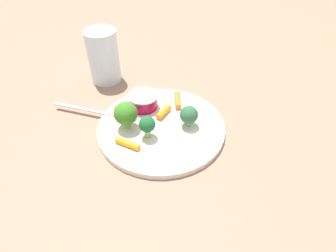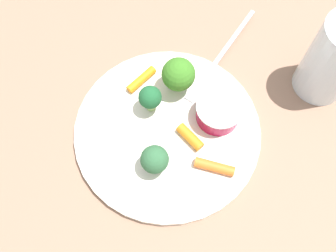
{
  "view_description": "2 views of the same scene",
  "coord_description": "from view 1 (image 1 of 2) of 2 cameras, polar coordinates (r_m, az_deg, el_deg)",
  "views": [
    {
      "loc": [
        0.43,
        0.07,
        0.4
      ],
      "look_at": [
        0.01,
        0.02,
        0.02
      ],
      "focal_mm": 30.37,
      "sensor_mm": 36.0,
      "label": 1
    },
    {
      "loc": [
        -0.09,
        0.19,
        0.49
      ],
      "look_at": [
        0.0,
        -0.0,
        0.02
      ],
      "focal_mm": 39.93,
      "sensor_mm": 36.0,
      "label": 2
    }
  ],
  "objects": [
    {
      "name": "carrot_stick_1",
      "position": [
        0.54,
        -8.12,
        -3.54
      ],
      "size": [
        0.03,
        0.05,
        0.01
      ],
      "primitive_type": "cylinder",
      "rotation": [
        1.57,
        0.0,
        2.81
      ],
      "color": "orange",
      "rests_on": "plate"
    },
    {
      "name": "carrot_stick_2",
      "position": [
        0.61,
        -0.72,
        2.79
      ],
      "size": [
        0.04,
        0.03,
        0.01
      ],
      "primitive_type": "cylinder",
      "rotation": [
        1.57,
        0.0,
        1.17
      ],
      "color": "orange",
      "rests_on": "plate"
    },
    {
      "name": "sauce_cup",
      "position": [
        0.62,
        -4.97,
        5.04
      ],
      "size": [
        0.06,
        0.06,
        0.03
      ],
      "color": "maroon",
      "rests_on": "plate"
    },
    {
      "name": "drinking_glass",
      "position": [
        0.73,
        -12.84,
        13.47
      ],
      "size": [
        0.08,
        0.08,
        0.13
      ],
      "primitive_type": "cylinder",
      "color": "silver",
      "rests_on": "ground_plane"
    },
    {
      "name": "fork",
      "position": [
        0.64,
        -14.26,
        2.81
      ],
      "size": [
        0.04,
        0.19,
        0.0
      ],
      "color": "silver",
      "rests_on": "plate"
    },
    {
      "name": "plate",
      "position": [
        0.59,
        -1.36,
        -0.28
      ],
      "size": [
        0.26,
        0.26,
        0.01
      ],
      "primitive_type": "cylinder",
      "color": "silver",
      "rests_on": "ground_plane"
    },
    {
      "name": "broccoli_floret_0",
      "position": [
        0.54,
        -4.21,
        0.19
      ],
      "size": [
        0.03,
        0.03,
        0.05
      ],
      "color": "#8DAF5F",
      "rests_on": "plate"
    },
    {
      "name": "carrot_stick_0",
      "position": [
        0.64,
        1.95,
        5.17
      ],
      "size": [
        0.05,
        0.02,
        0.01
      ],
      "primitive_type": "cylinder",
      "rotation": [
        1.57,
        0.0,
        4.87
      ],
      "color": "orange",
      "rests_on": "plate"
    },
    {
      "name": "broccoli_floret_1",
      "position": [
        0.56,
        -8.5,
        2.49
      ],
      "size": [
        0.05,
        0.05,
        0.06
      ],
      "color": "#88B762",
      "rests_on": "plate"
    },
    {
      "name": "ground_plane",
      "position": [
        0.59,
        -1.35,
        -0.7
      ],
      "size": [
        2.4,
        2.4,
        0.0
      ],
      "primitive_type": "plane",
      "color": "#8D6A54"
    },
    {
      "name": "broccoli_floret_2",
      "position": [
        0.57,
        4.22,
        2.2
      ],
      "size": [
        0.04,
        0.04,
        0.05
      ],
      "color": "#8CA96C",
      "rests_on": "plate"
    }
  ]
}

